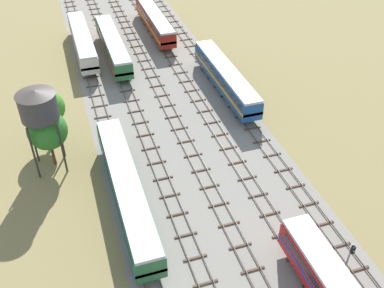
{
  "coord_description": "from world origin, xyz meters",
  "views": [
    {
      "loc": [
        -13.3,
        0.0,
        34.6
      ],
      "look_at": [
        0.0,
        40.97,
        1.5
      ],
      "focal_mm": 41.2,
      "sensor_mm": 36.0,
      "label": 1
    }
  ],
  "objects_px": {
    "diesel_railcar_centre_right_mid": "(226,77)",
    "diesel_railcar_centre_farther": "(154,20)",
    "signal_post_nearest": "(348,260)",
    "passenger_coach_far_left_near": "(126,188)",
    "water_tower": "(38,105)",
    "diesel_railcar_left_midfar": "(113,45)",
    "diesel_railcar_far_left_far": "(82,41)"
  },
  "relations": [
    {
      "from": "water_tower",
      "to": "signal_post_nearest",
      "type": "distance_m",
      "value": 35.01
    },
    {
      "from": "passenger_coach_far_left_near",
      "to": "diesel_railcar_centre_right_mid",
      "type": "relative_size",
      "value": 1.07
    },
    {
      "from": "diesel_railcar_far_left_far",
      "to": "signal_post_nearest",
      "type": "bearing_deg",
      "value": -73.23
    },
    {
      "from": "diesel_railcar_centre_right_mid",
      "to": "diesel_railcar_left_midfar",
      "type": "distance_m",
      "value": 21.46
    },
    {
      "from": "water_tower",
      "to": "diesel_railcar_left_midfar",
      "type": "bearing_deg",
      "value": 65.07
    },
    {
      "from": "diesel_railcar_left_midfar",
      "to": "diesel_railcar_centre_farther",
      "type": "bearing_deg",
      "value": 42.43
    },
    {
      "from": "passenger_coach_far_left_near",
      "to": "signal_post_nearest",
      "type": "bearing_deg",
      "value": -43.81
    },
    {
      "from": "diesel_railcar_left_midfar",
      "to": "signal_post_nearest",
      "type": "bearing_deg",
      "value": -77.06
    },
    {
      "from": "diesel_railcar_centre_right_mid",
      "to": "water_tower",
      "type": "xyz_separation_m",
      "value": [
        -26.17,
        -9.81,
        6.11
      ]
    },
    {
      "from": "signal_post_nearest",
      "to": "diesel_railcar_left_midfar",
      "type": "bearing_deg",
      "value": 102.94
    },
    {
      "from": "diesel_railcar_centre_farther",
      "to": "water_tower",
      "type": "relative_size",
      "value": 1.94
    },
    {
      "from": "passenger_coach_far_left_near",
      "to": "water_tower",
      "type": "relative_size",
      "value": 2.08
    },
    {
      "from": "passenger_coach_far_left_near",
      "to": "diesel_railcar_centre_right_mid",
      "type": "bearing_deg",
      "value": 45.55
    },
    {
      "from": "diesel_railcar_centre_right_mid",
      "to": "diesel_railcar_centre_farther",
      "type": "relative_size",
      "value": 1.0
    },
    {
      "from": "signal_post_nearest",
      "to": "diesel_railcar_far_left_far",
      "type": "bearing_deg",
      "value": 106.77
    },
    {
      "from": "diesel_railcar_centre_right_mid",
      "to": "signal_post_nearest",
      "type": "xyz_separation_m",
      "value": [
        -2.35,
        -34.91,
        0.82
      ]
    },
    {
      "from": "passenger_coach_far_left_near",
      "to": "diesel_railcar_centre_farther",
      "type": "distance_m",
      "value": 46.13
    },
    {
      "from": "water_tower",
      "to": "signal_post_nearest",
      "type": "height_order",
      "value": "water_tower"
    },
    {
      "from": "diesel_railcar_centre_right_mid",
      "to": "diesel_railcar_centre_farther",
      "type": "height_order",
      "value": "same"
    },
    {
      "from": "diesel_railcar_centre_right_mid",
      "to": "diesel_railcar_centre_farther",
      "type": "bearing_deg",
      "value": 100.73
    },
    {
      "from": "diesel_railcar_left_midfar",
      "to": "passenger_coach_far_left_near",
      "type": "bearing_deg",
      "value": -97.57
    },
    {
      "from": "passenger_coach_far_left_near",
      "to": "diesel_railcar_left_midfar",
      "type": "bearing_deg",
      "value": 82.43
    },
    {
      "from": "diesel_railcar_left_midfar",
      "to": "diesel_railcar_far_left_far",
      "type": "xyz_separation_m",
      "value": [
        -4.7,
        3.44,
        0.0
      ]
    },
    {
      "from": "diesel_railcar_left_midfar",
      "to": "signal_post_nearest",
      "type": "distance_m",
      "value": 52.44
    },
    {
      "from": "diesel_railcar_centre_right_mid",
      "to": "diesel_railcar_centre_farther",
      "type": "xyz_separation_m",
      "value": [
        -4.7,
        24.78,
        0.0
      ]
    },
    {
      "from": "diesel_railcar_centre_farther",
      "to": "signal_post_nearest",
      "type": "xyz_separation_m",
      "value": [
        2.35,
        -59.69,
        0.82
      ]
    },
    {
      "from": "diesel_railcar_centre_right_mid",
      "to": "signal_post_nearest",
      "type": "distance_m",
      "value": 35.0
    },
    {
      "from": "diesel_railcar_centre_right_mid",
      "to": "diesel_railcar_left_midfar",
      "type": "xyz_separation_m",
      "value": [
        -14.09,
        16.19,
        0.0
      ]
    },
    {
      "from": "diesel_railcar_centre_right_mid",
      "to": "signal_post_nearest",
      "type": "height_order",
      "value": "signal_post_nearest"
    },
    {
      "from": "diesel_railcar_far_left_far",
      "to": "diesel_railcar_left_midfar",
      "type": "bearing_deg",
      "value": -36.19
    },
    {
      "from": "diesel_railcar_left_midfar",
      "to": "water_tower",
      "type": "height_order",
      "value": "water_tower"
    },
    {
      "from": "signal_post_nearest",
      "to": "passenger_coach_far_left_near",
      "type": "bearing_deg",
      "value": 136.19
    }
  ]
}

